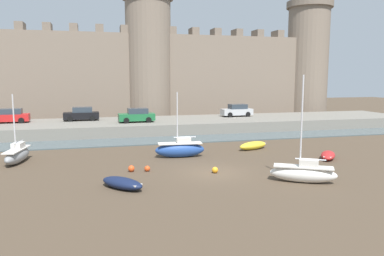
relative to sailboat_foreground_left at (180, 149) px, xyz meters
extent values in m
plane|color=#4C3D2D|center=(1.21, -5.44, -0.69)|extent=(160.00, 160.00, 0.00)
cube|color=#47565B|center=(1.21, 8.14, -0.64)|extent=(80.00, 4.50, 0.10)
cube|color=slate|center=(1.21, 15.39, -0.04)|extent=(64.74, 10.00, 1.30)
cube|color=#7A6B5B|center=(1.21, 26.74, 5.66)|extent=(52.74, 2.80, 12.70)
cylinder|color=#7A6B5B|center=(1.21, 26.74, 8.09)|extent=(6.60, 6.60, 17.55)
cylinder|color=#7A6B5B|center=(27.59, 26.74, 8.09)|extent=(6.60, 6.60, 17.55)
cylinder|color=#706254|center=(27.59, 26.74, 17.36)|extent=(7.39, 7.39, 1.00)
cube|color=#746557|center=(-16.12, 26.74, 12.56)|extent=(1.10, 2.52, 1.10)
cube|color=#746557|center=(-12.65, 26.74, 12.56)|extent=(1.10, 2.52, 1.10)
cube|color=#746557|center=(-9.19, 26.74, 12.56)|extent=(1.10, 2.52, 1.10)
cube|color=#746557|center=(-5.72, 26.74, 12.56)|extent=(1.10, 2.52, 1.10)
cube|color=#746557|center=(-2.25, 26.74, 12.56)|extent=(1.10, 2.52, 1.10)
cube|color=#746557|center=(4.68, 26.74, 12.56)|extent=(1.10, 2.52, 1.10)
cube|color=#746557|center=(8.15, 26.74, 12.56)|extent=(1.10, 2.52, 1.10)
cube|color=#746557|center=(11.61, 26.74, 12.56)|extent=(1.10, 2.52, 1.10)
cube|color=#746557|center=(15.08, 26.74, 12.56)|extent=(1.10, 2.52, 1.10)
cube|color=#746557|center=(18.54, 26.74, 12.56)|extent=(1.10, 2.52, 1.10)
cube|color=#746557|center=(22.01, 26.74, 12.56)|extent=(1.10, 2.52, 1.10)
ellipsoid|color=#234793|center=(-0.02, 0.00, -0.09)|extent=(4.11, 1.49, 1.20)
cube|color=silver|center=(-0.02, 0.00, 0.47)|extent=(3.61, 1.27, 0.08)
cube|color=silver|center=(0.28, -0.02, 0.73)|extent=(1.18, 0.86, 0.44)
cylinder|color=silver|center=(-0.22, 0.02, 2.56)|extent=(0.10, 0.10, 4.11)
cylinder|color=silver|center=(0.38, -0.03, 0.96)|extent=(1.82, 0.21, 0.08)
ellipsoid|color=yellow|center=(7.11, 1.58, -0.33)|extent=(3.30, 2.07, 0.71)
ellipsoid|color=#F2F246|center=(7.11, 1.58, -0.27)|extent=(2.69, 1.66, 0.39)
cube|color=beige|center=(6.89, 1.50, -0.23)|extent=(0.49, 0.85, 0.06)
cube|color=beige|center=(8.26, 2.03, -0.25)|extent=(0.46, 0.61, 0.08)
ellipsoid|color=silver|center=(5.81, -9.06, -0.18)|extent=(4.03, 2.91, 1.03)
cube|color=silver|center=(5.81, -9.06, 0.30)|extent=(3.53, 2.54, 0.08)
cube|color=silver|center=(6.07, -9.21, 0.56)|extent=(1.32, 1.15, 0.44)
cylinder|color=silver|center=(5.63, -8.96, 3.14)|extent=(0.10, 0.10, 5.61)
cylinder|color=silver|center=(6.16, -9.26, 0.79)|extent=(1.62, 0.97, 0.08)
ellipsoid|color=red|center=(11.33, -3.56, -0.40)|extent=(2.59, 2.96, 0.58)
ellipsoid|color=#F23939|center=(11.33, -3.56, -0.34)|extent=(2.09, 2.41, 0.32)
cube|color=beige|center=(11.46, -3.38, -0.30)|extent=(0.85, 0.70, 0.06)
cube|color=beige|center=(10.66, -4.46, -0.32)|extent=(0.64, 0.58, 0.08)
ellipsoid|color=gray|center=(-12.47, 1.13, -0.16)|extent=(1.76, 4.16, 1.07)
cube|color=silver|center=(-12.47, 1.13, 0.34)|extent=(1.51, 3.65, 0.08)
cube|color=silver|center=(-12.42, 1.43, 0.60)|extent=(0.89, 1.23, 0.44)
cylinder|color=silver|center=(-12.51, 0.93, 2.46)|extent=(0.10, 0.10, 4.16)
cylinder|color=silver|center=(-12.40, 1.53, 0.83)|extent=(0.39, 1.80, 0.08)
ellipsoid|color=#141E3D|center=(-5.18, -7.64, -0.36)|extent=(2.82, 3.01, 0.67)
ellipsoid|color=navy|center=(-5.18, -7.64, -0.30)|extent=(2.28, 2.44, 0.37)
cube|color=beige|center=(-5.33, -7.47, -0.26)|extent=(0.84, 0.77, 0.06)
cube|color=beige|center=(-4.41, -8.53, -0.28)|extent=(0.65, 0.61, 0.08)
sphere|color=#E04C1E|center=(-3.22, -3.97, -0.49)|extent=(0.40, 0.40, 0.40)
sphere|color=#E04C1E|center=(-4.30, -3.79, -0.47)|extent=(0.45, 0.45, 0.45)
sphere|color=orange|center=(1.20, -5.55, -0.48)|extent=(0.42, 0.42, 0.42)
cube|color=#1E6638|center=(-2.04, 13.96, 1.21)|extent=(4.16, 1.86, 0.80)
cube|color=#2D3842|center=(-1.89, 13.97, 1.91)|extent=(2.31, 1.58, 0.64)
cylinder|color=black|center=(-3.28, 13.06, 0.93)|extent=(0.65, 0.20, 0.64)
cylinder|color=black|center=(-3.35, 14.76, 0.93)|extent=(0.65, 0.20, 0.64)
cylinder|color=black|center=(-0.74, 13.16, 0.93)|extent=(0.65, 0.20, 0.64)
cylinder|color=black|center=(-0.81, 14.86, 0.93)|extent=(0.65, 0.20, 0.64)
cube|color=black|center=(-8.30, 17.29, 1.21)|extent=(4.16, 1.86, 0.80)
cube|color=#2D3842|center=(-8.15, 17.30, 1.91)|extent=(2.31, 1.58, 0.64)
cylinder|color=black|center=(-9.53, 16.40, 0.93)|extent=(0.65, 0.20, 0.64)
cylinder|color=black|center=(-9.60, 18.09, 0.93)|extent=(0.65, 0.20, 0.64)
cylinder|color=black|center=(-6.99, 16.49, 0.93)|extent=(0.65, 0.20, 0.64)
cylinder|color=black|center=(-7.06, 18.19, 0.93)|extent=(0.65, 0.20, 0.64)
cube|color=#B2B5B7|center=(11.50, 17.14, 1.21)|extent=(4.16, 1.86, 0.80)
cube|color=#2D3842|center=(11.65, 17.14, 1.91)|extent=(2.31, 1.58, 0.64)
cylinder|color=black|center=(10.26, 16.24, 0.93)|extent=(0.65, 0.20, 0.64)
cylinder|color=black|center=(10.20, 17.94, 0.93)|extent=(0.65, 0.20, 0.64)
cylinder|color=black|center=(12.80, 16.34, 0.93)|extent=(0.65, 0.20, 0.64)
cylinder|color=black|center=(12.74, 18.04, 0.93)|extent=(0.65, 0.20, 0.64)
cube|color=red|center=(-16.08, 16.93, 1.21)|extent=(4.16, 1.86, 0.80)
cube|color=#2D3842|center=(-15.93, 16.94, 1.91)|extent=(2.31, 1.58, 0.64)
cylinder|color=black|center=(-14.78, 16.13, 0.93)|extent=(0.65, 0.20, 0.64)
cylinder|color=black|center=(-14.84, 17.83, 0.93)|extent=(0.65, 0.20, 0.64)
camera|label=1|loc=(-6.49, -29.24, 5.82)|focal=35.00mm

